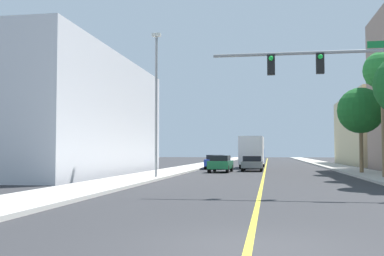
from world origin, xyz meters
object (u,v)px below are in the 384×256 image
Objects in this scene: car_gray at (252,163)px; traffic_signal_mast at (359,82)px; street_lamp at (156,98)px; delivery_truck at (252,152)px; car_green at (221,163)px; car_blue at (216,162)px; palm_far at (361,111)px; palm_mid at (383,72)px.

traffic_signal_mast is at bearing -77.11° from car_gray.
car_gray is at bearing 67.28° from street_lamp.
street_lamp is at bearing -103.06° from delivery_truck.
street_lamp is 21.99m from delivery_truck.
delivery_truck is at bearing 99.96° from traffic_signal_mast.
car_green is at bearing 110.88° from traffic_signal_mast.
street_lamp reaches higher than car_blue.
street_lamp is at bearing 138.75° from traffic_signal_mast.
car_green is (3.01, 10.67, -4.41)m from street_lamp.
car_blue is 4.88m from delivery_truck.
delivery_truck is at bearing 125.39° from palm_far.
palm_far is at bearing 79.28° from traffic_signal_mast.
palm_mid is 15.24m from car_green.
delivery_truck is at bearing 79.61° from car_green.
traffic_signal_mast is 2.17× the size of car_gray.
traffic_signal_mast is at bearing -67.10° from car_green.
palm_far is 1.58× the size of car_green.
palm_far is at bearing -28.17° from car_gray.
car_green is 10.70m from delivery_truck.
palm_far is 1.54× the size of car_blue.
palm_mid is 1.05× the size of delivery_truck.
car_green is at bearing -101.35° from delivery_truck.
traffic_signal_mast is 1.07× the size of palm_mid.
car_blue is (-3.82, 4.51, 0.04)m from car_gray.
traffic_signal_mast is 1.31× the size of palm_far.
palm_mid is at bearing -63.38° from delivery_truck.
street_lamp is 18.48m from car_blue.
car_blue is (-12.49, 15.51, -6.07)m from palm_mid.
palm_far is 1.65× the size of car_gray.
car_blue is 0.56× the size of delivery_truck.
street_lamp is at bearing -112.39° from car_gray.
traffic_signal_mast is at bearing -41.25° from street_lamp.
delivery_truck is at bearing 115.55° from palm_mid.
car_gray is at bearing 151.50° from palm_far.
car_green is (-11.05, 1.92, -4.14)m from palm_far.
street_lamp is at bearing 82.54° from car_blue.
delivery_truck is at bearing 75.88° from street_lamp.
street_lamp is at bearing -103.74° from car_green.
palm_mid reaches higher than palm_far.
palm_far is at bearing -7.86° from car_green.
car_blue is (-8.87, 27.18, -3.81)m from traffic_signal_mast.
palm_mid is 1.22× the size of palm_far.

